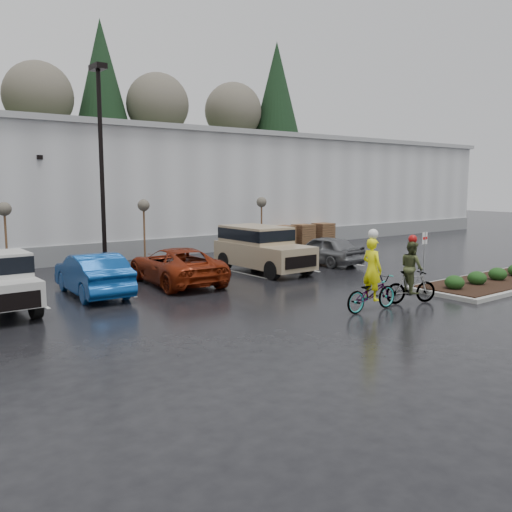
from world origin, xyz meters
TOP-DOWN VIEW (x-y plane):
  - ground at (0.00, 0.00)m, footprint 120.00×120.00m
  - warehouse at (0.00, 21.99)m, footprint 60.50×15.50m
  - wooded_ridge at (0.00, 45.00)m, footprint 80.00×25.00m
  - lamppost at (-4.00, 12.00)m, footprint 0.50×1.00m
  - sapling_west at (-8.00, 13.00)m, footprint 0.60×0.60m
  - sapling_mid at (-1.50, 13.00)m, footprint 0.60×0.60m
  - sapling_east at (6.00, 13.00)m, footprint 0.60×0.60m
  - pallet_stack_a at (8.50, 14.00)m, footprint 1.20×1.20m
  - pallet_stack_b at (10.20, 14.00)m, footprint 1.20×1.20m
  - pallet_stack_c at (12.00, 14.00)m, footprint 1.20×1.20m
  - curb_island at (7.00, -1.00)m, footprint 8.00×3.00m
  - mulch_bed at (7.00, -1.00)m, footprint 7.60×2.60m
  - shrub_a at (4.00, -1.00)m, footprint 0.70×0.70m
  - shrub_b at (5.50, -1.00)m, footprint 0.70×0.70m
  - shrub_c at (7.00, -1.00)m, footprint 0.70×0.70m
  - fire_lane_sign at (3.80, 0.20)m, footprint 0.30×0.05m
  - car_blue at (-6.56, 6.79)m, footprint 1.91×4.73m
  - car_red at (-3.11, 6.89)m, footprint 2.92×5.48m
  - suv_tan at (1.47, 7.05)m, footprint 2.20×5.10m
  - car_grey at (5.28, 7.05)m, footprint 1.93×4.32m
  - cyclist_hivis at (-0.49, -0.94)m, footprint 2.15×0.79m
  - cyclist_olive at (1.41, -1.02)m, footprint 1.84×1.15m

SIDE VIEW (x-z plane):
  - ground at x=0.00m, z-range 0.00..0.00m
  - curb_island at x=7.00m, z-range 0.00..0.15m
  - mulch_bed at x=7.00m, z-range 0.15..0.19m
  - shrub_a at x=4.00m, z-range 0.15..0.67m
  - shrub_b at x=5.50m, z-range 0.15..0.67m
  - shrub_c at x=7.00m, z-range 0.15..0.67m
  - pallet_stack_a at x=8.50m, z-range 0.00..1.35m
  - pallet_stack_b at x=10.20m, z-range 0.00..1.35m
  - pallet_stack_c at x=12.00m, z-range 0.00..1.35m
  - car_grey at x=5.28m, z-range 0.00..1.44m
  - car_red at x=-3.11m, z-range 0.00..1.47m
  - car_blue at x=-6.56m, z-range 0.00..1.53m
  - cyclist_hivis at x=-0.49m, z-range -0.50..2.09m
  - cyclist_olive at x=1.41m, z-range -0.31..2.00m
  - suv_tan at x=1.47m, z-range 0.00..2.06m
  - fire_lane_sign at x=3.80m, z-range 0.31..2.51m
  - sapling_west at x=-8.00m, z-range 1.13..4.33m
  - sapling_mid at x=-1.50m, z-range 1.13..4.33m
  - sapling_east at x=6.00m, z-range 1.13..4.33m
  - wooded_ridge at x=0.00m, z-range 0.00..6.00m
  - warehouse at x=0.00m, z-range 0.05..7.25m
  - lamppost at x=-4.00m, z-range 1.07..10.30m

